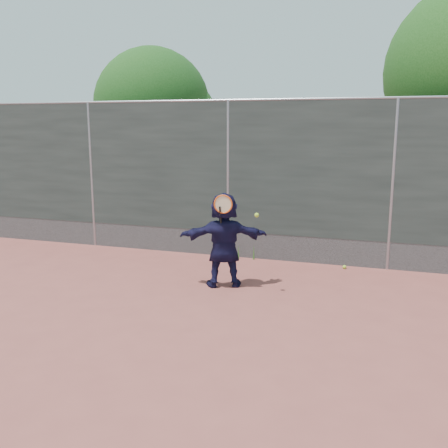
% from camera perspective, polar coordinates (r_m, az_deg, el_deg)
% --- Properties ---
extents(ground, '(80.00, 80.00, 0.00)m').
position_cam_1_polar(ground, '(6.80, -8.48, -10.92)').
color(ground, '#9E4C42').
rests_on(ground, ground).
extents(player, '(1.48, 0.93, 1.52)m').
position_cam_1_polar(player, '(7.92, -0.00, -1.80)').
color(player, '#141335').
rests_on(player, ground).
extents(ball_ground, '(0.07, 0.07, 0.07)m').
position_cam_1_polar(ball_ground, '(9.28, 13.60, -4.79)').
color(ball_ground, '#B2E132').
rests_on(ball_ground, ground).
extents(fence, '(20.00, 0.06, 3.03)m').
position_cam_1_polar(fence, '(9.61, 0.48, 5.48)').
color(fence, '#38423D').
rests_on(fence, ground).
extents(swing_action, '(0.72, 0.14, 0.51)m').
position_cam_1_polar(swing_action, '(7.59, 0.27, 2.03)').
color(swing_action, '#E95616').
rests_on(swing_action, ground).
extents(tree_left, '(3.15, 3.00, 4.53)m').
position_cam_1_polar(tree_left, '(13.44, -7.48, 12.85)').
color(tree_left, '#382314').
rests_on(tree_left, ground).
extents(weed_clump, '(0.68, 0.07, 0.30)m').
position_cam_1_polar(weed_clump, '(9.67, 1.93, -3.21)').
color(weed_clump, '#387226').
rests_on(weed_clump, ground).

